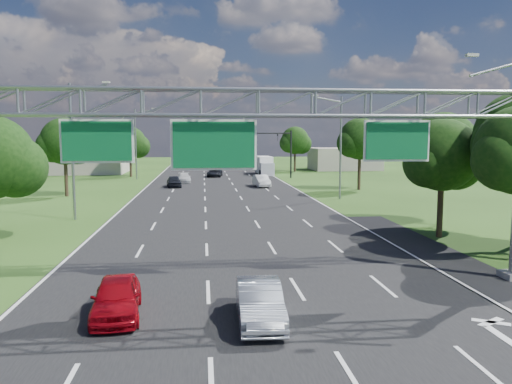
{
  "coord_description": "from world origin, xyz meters",
  "views": [
    {
      "loc": [
        -1.94,
        -7.9,
        6.2
      ],
      "look_at": [
        0.53,
        15.34,
        3.57
      ],
      "focal_mm": 35.0,
      "sensor_mm": 36.0,
      "label": 1
    }
  ],
  "objects": [
    {
      "name": "ground",
      "position": [
        0.0,
        30.0,
        0.0
      ],
      "size": [
        220.0,
        220.0,
        0.0
      ],
      "primitive_type": "plane",
      "color": "#254314",
      "rests_on": "ground"
    },
    {
      "name": "road",
      "position": [
        0.0,
        30.0,
        0.0
      ],
      "size": [
        18.0,
        180.0,
        0.02
      ],
      "primitive_type": "cube",
      "color": "black",
      "rests_on": "ground"
    },
    {
      "name": "road_flare",
      "position": [
        10.2,
        14.0,
        0.0
      ],
      "size": [
        3.0,
        30.0,
        0.02
      ],
      "primitive_type": "cube",
      "color": "black",
      "rests_on": "ground"
    },
    {
      "name": "sign_gantry",
      "position": [
        0.33,
        12.0,
        6.89
      ],
      "size": [
        23.5,
        1.0,
        9.56
      ],
      "color": "gray",
      "rests_on": "ground"
    },
    {
      "name": "traffic_signal",
      "position": [
        7.48,
        65.0,
        5.17
      ],
      "size": [
        12.21,
        0.24,
        7.0
      ],
      "color": "black",
      "rests_on": "ground"
    },
    {
      "name": "streetlight_l_near",
      "position": [
        -11.3,
        30.0,
        5.58
      ],
      "size": [
        2.97,
        0.22,
        10.16
      ],
      "color": "gray",
      "rests_on": "ground"
    },
    {
      "name": "streetlight_l_far",
      "position": [
        -11.3,
        65.0,
        5.58
      ],
      "size": [
        2.97,
        0.22,
        10.16
      ],
      "color": "gray",
      "rests_on": "ground"
    },
    {
      "name": "streetlight_r_mid",
      "position": [
        11.3,
        40.0,
        5.58
      ],
      "size": [
        2.97,
        0.22,
        10.16
      ],
      "color": "gray",
      "rests_on": "ground"
    },
    {
      "name": "tree_cluster_right",
      "position": [
        14.8,
        19.19,
        5.31
      ],
      "size": [
        9.91,
        14.6,
        8.68
      ],
      "color": "#2D2116",
      "rests_on": "ground"
    },
    {
      "name": "tree_verge_lb",
      "position": [
        -15.92,
        45.04,
        5.41
      ],
      "size": [
        5.76,
        4.8,
        8.06
      ],
      "color": "#2D2116",
      "rests_on": "ground"
    },
    {
      "name": "tree_verge_lc",
      "position": [
        -12.92,
        70.04,
        4.98
      ],
      "size": [
        5.76,
        4.8,
        7.62
      ],
      "color": "#2D2116",
      "rests_on": "ground"
    },
    {
      "name": "tree_verge_rd",
      "position": [
        16.08,
        48.04,
        5.63
      ],
      "size": [
        5.76,
        4.8,
        8.28
      ],
      "color": "#2D2116",
      "rests_on": "ground"
    },
    {
      "name": "tree_verge_re",
      "position": [
        14.08,
        78.04,
        5.2
      ],
      "size": [
        5.76,
        4.8,
        7.84
      ],
      "color": "#2D2116",
      "rests_on": "ground"
    },
    {
      "name": "building_left",
      "position": [
        -22.0,
        78.0,
        2.5
      ],
      "size": [
        14.0,
        10.0,
        5.0
      ],
      "primitive_type": "cube",
      "color": "#A6998B",
      "rests_on": "ground"
    },
    {
      "name": "building_right",
      "position": [
        24.0,
        82.0,
        2.0
      ],
      "size": [
        12.0,
        9.0,
        4.0
      ],
      "primitive_type": "cube",
      "color": "#A6998B",
      "rests_on": "ground"
    },
    {
      "name": "red_coupe",
      "position": [
        -4.96,
        9.14,
        0.68
      ],
      "size": [
        1.96,
        4.1,
        1.35
      ],
      "primitive_type": "imported",
      "rotation": [
        0.0,
        0.0,
        0.09
      ],
      "color": "#A80712",
      "rests_on": "ground"
    },
    {
      "name": "silver_sedan",
      "position": [
        -0.12,
        8.13,
        0.68
      ],
      "size": [
        1.53,
        4.17,
        1.36
      ],
      "primitive_type": "imported",
      "rotation": [
        0.0,
        0.0,
        -0.02
      ],
      "color": "#ADB2B9",
      "rests_on": "ground"
    },
    {
      "name": "car_queue_a",
      "position": [
        -4.5,
        59.46,
        0.6
      ],
      "size": [
        1.94,
        4.25,
        1.21
      ],
      "primitive_type": "imported",
      "rotation": [
        0.0,
        0.0,
        0.06
      ],
      "color": "silver",
      "rests_on": "ground"
    },
    {
      "name": "car_queue_b",
      "position": [
        -0.2,
        68.16,
        0.62
      ],
      "size": [
        2.61,
        4.69,
        1.24
      ],
      "primitive_type": "imported",
      "rotation": [
        0.0,
        0.0,
        -0.13
      ],
      "color": "black",
      "rests_on": "ground"
    },
    {
      "name": "car_queue_c",
      "position": [
        -5.51,
        53.28,
        0.69
      ],
      "size": [
        2.13,
        4.24,
        1.39
      ],
      "primitive_type": "imported",
      "rotation": [
        0.0,
        0.0,
        0.12
      ],
      "color": "black",
      "rests_on": "ground"
    },
    {
      "name": "car_queue_d",
      "position": [
        5.13,
        52.54,
        0.72
      ],
      "size": [
        1.95,
        4.53,
        1.45
      ],
      "primitive_type": "imported",
      "rotation": [
        0.0,
        0.0,
        0.1
      ],
      "color": "silver",
      "rests_on": "ground"
    },
    {
      "name": "box_truck",
      "position": [
        8.0,
        72.51,
        1.38
      ],
      "size": [
        2.37,
        7.66,
        2.88
      ],
      "rotation": [
        0.0,
        0.0,
        0.03
      ],
      "color": "white",
      "rests_on": "ground"
    }
  ]
}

